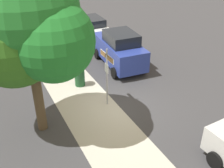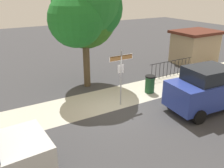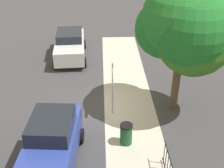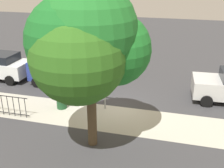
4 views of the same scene
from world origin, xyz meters
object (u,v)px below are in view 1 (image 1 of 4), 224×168
street_sign (107,68)px  car_white (89,29)px  utility_shed (0,32)px  shade_tree (24,26)px  trash_bin (80,77)px  car_blue (119,49)px

street_sign → car_white: 8.48m
utility_shed → shade_tree: bearing=-178.9°
street_sign → shade_tree: size_ratio=0.42×
utility_shed → trash_bin: utility_shed is taller
utility_shed → trash_bin: (-6.68, -2.90, -0.78)m
car_white → utility_shed: utility_shed is taller
car_blue → utility_shed: (5.55, 5.85, 0.22)m
street_sign → car_blue: size_ratio=0.65×
car_white → utility_shed: (0.89, 5.90, 0.39)m
car_blue → shade_tree: bearing=126.9°
street_sign → car_blue: (3.38, -2.45, -0.85)m
car_blue → trash_bin: 3.21m
car_white → car_blue: bearing=-179.4°
shade_tree → trash_bin: (2.48, -2.73, -3.82)m
car_white → trash_bin: (-5.80, 3.00, -0.39)m
shade_tree → trash_bin: size_ratio=6.71×
utility_shed → car_blue: bearing=-133.5°
car_blue → utility_shed: utility_shed is taller
shade_tree → car_white: size_ratio=1.58×
car_blue → trash_bin: size_ratio=4.38×
car_white → trash_bin: car_white is taller
car_white → utility_shed: bearing=82.6°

